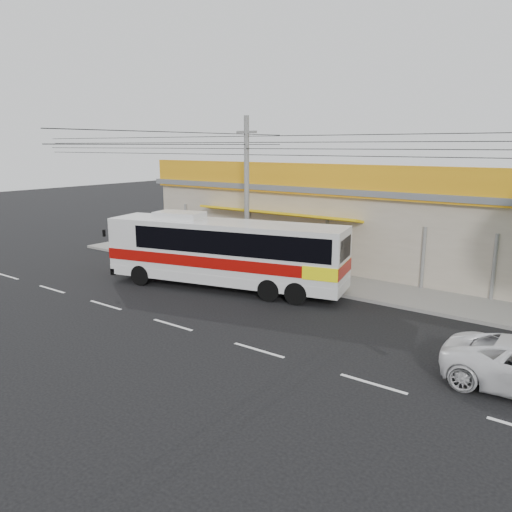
{
  "coord_description": "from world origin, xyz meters",
  "views": [
    {
      "loc": [
        13.02,
        -14.91,
        6.59
      ],
      "look_at": [
        0.57,
        2.0,
        1.93
      ],
      "focal_mm": 35.0,
      "sensor_mm": 36.0,
      "label": 1
    }
  ],
  "objects_px": {
    "coach_bus": "(228,250)",
    "motorbike_red": "(160,250)",
    "motorbike_dark": "(179,252)",
    "utility_pole": "(247,145)"
  },
  "relations": [
    {
      "from": "coach_bus",
      "to": "motorbike_red",
      "type": "distance_m",
      "value": 7.55
    },
    {
      "from": "motorbike_red",
      "to": "motorbike_dark",
      "type": "bearing_deg",
      "value": -117.54
    },
    {
      "from": "motorbike_red",
      "to": "utility_pole",
      "type": "bearing_deg",
      "value": -108.7
    },
    {
      "from": "coach_bus",
      "to": "utility_pole",
      "type": "relative_size",
      "value": 0.34
    },
    {
      "from": "coach_bus",
      "to": "motorbike_red",
      "type": "xyz_separation_m",
      "value": [
        -7.09,
        2.28,
        -1.27
      ]
    },
    {
      "from": "motorbike_dark",
      "to": "utility_pole",
      "type": "xyz_separation_m",
      "value": [
        4.31,
        0.7,
        5.93
      ]
    },
    {
      "from": "coach_bus",
      "to": "motorbike_dark",
      "type": "height_order",
      "value": "coach_bus"
    },
    {
      "from": "motorbike_red",
      "to": "coach_bus",
      "type": "bearing_deg",
      "value": -132.35
    },
    {
      "from": "utility_pole",
      "to": "motorbike_red",
      "type": "bearing_deg",
      "value": -174.16
    },
    {
      "from": "motorbike_dark",
      "to": "coach_bus",
      "type": "bearing_deg",
      "value": -84.32
    }
  ]
}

